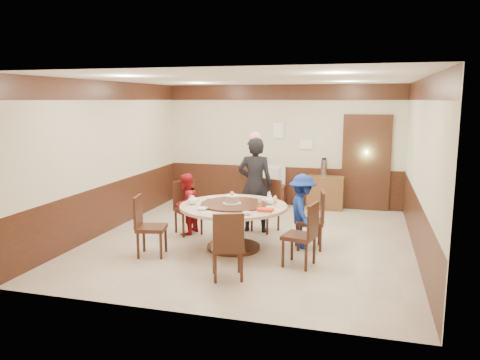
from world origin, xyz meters
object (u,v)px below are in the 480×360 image
(person_standing, at_px, (255,185))
(person_blue, at_px, (302,211))
(birthday_cake, at_px, (232,199))
(tv_stand, at_px, (267,195))
(television, at_px, (268,175))
(shrimp_platter, at_px, (265,211))
(thermos, at_px, (324,168))
(person_red, at_px, (186,204))
(side_cabinet, at_px, (325,193))
(banquet_table, at_px, (234,218))

(person_standing, relative_size, person_blue, 1.43)
(birthday_cake, bearing_deg, person_blue, 20.28)
(tv_stand, bearing_deg, television, 0.00)
(person_standing, relative_size, tv_stand, 2.10)
(shrimp_platter, relative_size, thermos, 0.79)
(person_blue, distance_m, birthday_cake, 1.20)
(person_standing, relative_size, television, 2.19)
(shrimp_platter, height_order, tv_stand, shrimp_platter)
(person_red, bearing_deg, television, 170.98)
(person_red, bearing_deg, side_cabinet, 150.42)
(banquet_table, height_order, person_standing, person_standing)
(tv_stand, bearing_deg, person_red, -109.55)
(person_red, bearing_deg, tv_stand, 170.98)
(birthday_cake, bearing_deg, banquet_table, 39.01)
(television, distance_m, side_cabinet, 1.38)
(person_red, relative_size, side_cabinet, 1.42)
(banquet_table, xyz_separation_m, tv_stand, (-0.14, 3.30, -0.28))
(shrimp_platter, distance_m, thermos, 3.75)
(birthday_cake, distance_m, side_cabinet, 3.60)
(person_standing, height_order, person_red, person_standing)
(person_standing, bearing_deg, banquet_table, 79.07)
(person_standing, bearing_deg, birthday_cake, 78.12)
(tv_stand, distance_m, television, 0.49)
(person_red, bearing_deg, banquet_table, 71.06)
(television, bearing_deg, person_standing, 85.73)
(banquet_table, bearing_deg, shrimp_platter, -31.06)
(thermos, bearing_deg, person_standing, -115.83)
(person_red, height_order, tv_stand, person_red)
(shrimp_platter, bearing_deg, birthday_cake, 150.89)
(television, relative_size, side_cabinet, 1.02)
(person_red, distance_m, television, 2.86)
(birthday_cake, relative_size, thermos, 0.79)
(television, relative_size, thermos, 2.15)
(person_standing, distance_m, shrimp_platter, 1.61)
(person_red, height_order, thermos, person_red)
(person_standing, xyz_separation_m, person_blue, (1.00, -0.75, -0.27))
(shrimp_platter, xyz_separation_m, thermos, (0.53, 3.71, 0.16))
(person_standing, bearing_deg, television, -90.75)
(banquet_table, xyz_separation_m, side_cabinet, (1.20, 3.33, -0.16))
(birthday_cake, bearing_deg, person_standing, 84.73)
(shrimp_platter, relative_size, tv_stand, 0.35)
(birthday_cake, height_order, tv_stand, birthday_cake)
(birthday_cake, relative_size, television, 0.37)
(television, bearing_deg, person_blue, 102.57)
(birthday_cake, xyz_separation_m, thermos, (1.17, 3.35, 0.09))
(shrimp_platter, relative_size, side_cabinet, 0.38)
(banquet_table, relative_size, television, 2.16)
(birthday_cake, xyz_separation_m, side_cabinet, (1.22, 3.35, -0.47))
(birthday_cake, distance_m, thermos, 3.55)
(television, height_order, side_cabinet, television)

